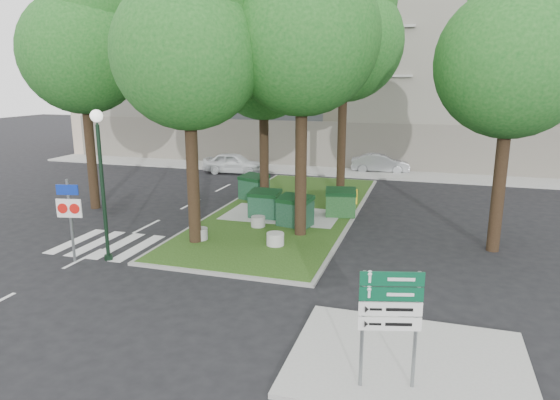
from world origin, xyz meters
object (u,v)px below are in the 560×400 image
at_px(tree_median_mid, 266,57).
at_px(bollard_right, 275,239).
at_px(tree_street_left, 83,40).
at_px(traffic_sign_pole, 70,210).
at_px(bollard_mid, 258,221).
at_px(dumpster_a, 254,187).
at_px(tree_median_near_right, 305,21).
at_px(bollard_left, 200,234).
at_px(litter_bin, 353,196).
at_px(car_silver, 380,163).
at_px(tree_median_near_left, 190,39).
at_px(tree_street_right, 516,48).
at_px(directional_sign, 390,311).
at_px(dumpster_b, 265,204).
at_px(street_lamp, 101,168).
at_px(car_white, 234,163).
at_px(dumpster_d, 341,203).
at_px(dumpster_c, 295,211).
at_px(tree_median_far, 347,30).

relative_size(tree_median_mid, bollard_right, 15.69).
distance_m(tree_street_left, traffic_sign_pole, 9.48).
bearing_deg(bollard_mid, dumpster_a, 112.00).
relative_size(tree_median_near_right, bollard_left, 19.11).
bearing_deg(litter_bin, bollard_left, -122.75).
relative_size(tree_street_left, car_silver, 2.91).
xyz_separation_m(tree_median_near_left, bollard_mid, (1.50, 2.44, -6.99)).
bearing_deg(litter_bin, bollard_right, -103.79).
bearing_deg(tree_median_mid, tree_street_right, -21.80).
distance_m(bollard_right, traffic_sign_pole, 7.04).
height_order(bollard_right, directional_sign, directional_sign).
bearing_deg(bollard_left, tree_street_right, 12.27).
height_order(dumpster_b, directional_sign, directional_sign).
relative_size(street_lamp, car_white, 1.27).
relative_size(tree_median_near_right, tree_street_right, 1.14).
relative_size(street_lamp, car_silver, 1.34).
relative_size(tree_median_near_right, litter_bin, 16.23).
bearing_deg(dumpster_b, bollard_right, -63.79).
distance_m(tree_street_right, street_lamp, 14.12).
xyz_separation_m(dumpster_d, bollard_right, (-1.53, -4.69, -0.36)).
distance_m(tree_street_left, dumpster_c, 12.09).
relative_size(tree_median_mid, litter_bin, 14.15).
distance_m(tree_median_far, bollard_right, 12.13).
height_order(dumpster_b, traffic_sign_pole, traffic_sign_pole).
xyz_separation_m(bollard_mid, street_lamp, (-3.67, -4.86, 2.84)).
xyz_separation_m(tree_median_near_left, traffic_sign_pole, (-3.16, -2.90, -5.50)).
height_order(tree_median_mid, dumpster_c, tree_median_mid).
bearing_deg(directional_sign, tree_median_mid, 102.58).
height_order(tree_median_far, traffic_sign_pole, tree_median_far).
height_order(tree_median_near_left, traffic_sign_pole, tree_median_near_left).
bearing_deg(car_white, tree_median_near_left, -165.91).
distance_m(bollard_left, car_silver, 17.45).
bearing_deg(tree_street_right, tree_median_far, 134.17).
relative_size(tree_median_far, traffic_sign_pole, 4.22).
relative_size(tree_median_far, litter_bin, 16.88).
bearing_deg(bollard_mid, car_white, 116.57).
bearing_deg(bollard_left, tree_median_far, 68.08).
bearing_deg(traffic_sign_pole, tree_median_mid, 56.87).
bearing_deg(car_silver, bollard_right, 167.28).
xyz_separation_m(tree_street_left, bollard_left, (6.96, -3.29, -7.32)).
bearing_deg(directional_sign, dumpster_a, 104.47).
xyz_separation_m(dumpster_c, car_white, (-7.10, 10.82, -0.05)).
bearing_deg(tree_median_near_right, dumpster_b, 139.36).
bearing_deg(dumpster_c, tree_median_far, 96.23).
relative_size(tree_median_near_left, dumpster_d, 7.14).
distance_m(tree_median_near_left, traffic_sign_pole, 6.98).
distance_m(tree_street_right, car_silver, 16.74).
bearing_deg(street_lamp, dumpster_c, 46.99).
xyz_separation_m(tree_median_near_left, dumpster_a, (-0.30, 6.89, -6.59)).
xyz_separation_m(dumpster_c, bollard_right, (-0.02, -2.62, -0.38)).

